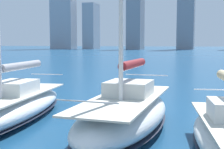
# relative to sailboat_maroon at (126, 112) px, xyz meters

# --- Properties ---
(city_skyline) EXTENTS (169.99, 23.20, 49.93)m
(city_skyline) POSITION_rel_sailboat_maroon_xyz_m (-0.26, -151.11, 20.04)
(city_skyline) COLOR #999EA8
(city_skyline) RESTS_ON ground
(sailboat_maroon) EXTENTS (2.82, 7.88, 12.03)m
(sailboat_maroon) POSITION_rel_sailboat_maroon_xyz_m (0.00, 0.00, 0.00)
(sailboat_maroon) COLOR silver
(sailboat_maroon) RESTS_ON ground
(sailboat_grey) EXTENTS (3.53, 9.31, 12.03)m
(sailboat_grey) POSITION_rel_sailboat_maroon_xyz_m (4.98, 0.07, -0.08)
(sailboat_grey) COLOR silver
(sailboat_grey) RESTS_ON ground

